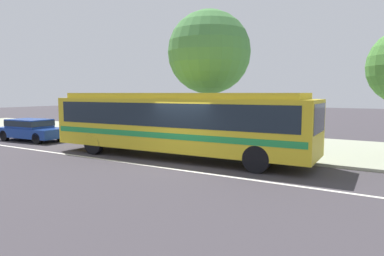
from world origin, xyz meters
TOP-DOWN VIEW (x-y plane):
  - ground_plane at (0.00, 0.00)m, footprint 120.00×120.00m
  - sidewalk_slab at (0.00, 6.55)m, footprint 60.00×8.00m
  - lane_stripe_center at (0.00, -0.80)m, footprint 56.00×0.16m
  - transit_bus at (-1.08, 1.20)m, footprint 12.06×3.03m
  - sedan_behind_bus at (-11.60, 1.23)m, footprint 4.39×2.19m
  - pedestrian_waiting_near_sign at (-1.26, 3.52)m, footprint 0.43×0.43m
  - pedestrian_walking_along_curb at (-4.96, 4.35)m, footprint 0.42×0.42m
  - bus_stop_sign at (2.30, 3.31)m, footprint 0.15×0.44m
  - street_tree_near_stop at (-1.51, 4.94)m, footprint 4.37×4.37m

SIDE VIEW (x-z plane):
  - ground_plane at x=0.00m, z-range 0.00..0.00m
  - lane_stripe_center at x=0.00m, z-range 0.00..0.01m
  - sidewalk_slab at x=0.00m, z-range 0.00..0.12m
  - sedan_behind_bus at x=-11.60m, z-range 0.08..1.37m
  - pedestrian_walking_along_curb at x=-4.96m, z-range 0.26..1.94m
  - pedestrian_waiting_near_sign at x=-1.26m, z-range 0.27..1.97m
  - transit_bus at x=-1.08m, z-range 0.23..3.09m
  - bus_stop_sign at x=2.30m, z-range 0.48..3.03m
  - street_tree_near_stop at x=-1.51m, z-range 1.45..8.50m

